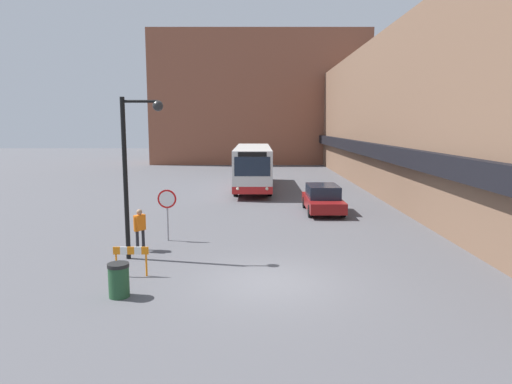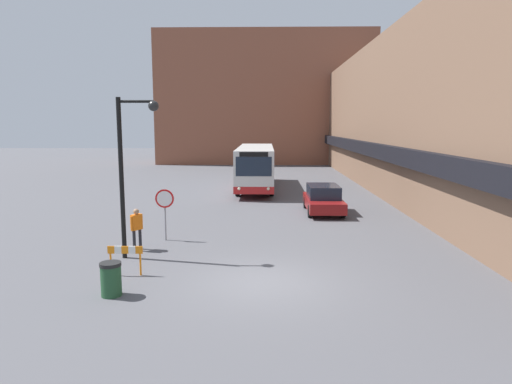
# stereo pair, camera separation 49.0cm
# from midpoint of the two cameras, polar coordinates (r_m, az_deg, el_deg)

# --- Properties ---
(ground_plane) EXTENTS (160.00, 160.00, 0.00)m
(ground_plane) POSITION_cam_midpoint_polar(r_m,az_deg,el_deg) (13.97, 1.85, -11.21)
(ground_plane) COLOR #515156
(building_row_right) EXTENTS (5.50, 60.00, 10.54)m
(building_row_right) POSITION_cam_midpoint_polar(r_m,az_deg,el_deg) (38.53, 16.66, 8.86)
(building_row_right) COLOR brown
(building_row_right) RESTS_ON ground_plane
(building_backdrop_far) EXTENTS (26.00, 8.00, 15.69)m
(building_backdrop_far) POSITION_cam_midpoint_polar(r_m,az_deg,el_deg) (57.78, 1.39, 11.50)
(building_backdrop_far) COLOR brown
(building_backdrop_far) RESTS_ON ground_plane
(city_bus) EXTENTS (2.54, 11.88, 3.10)m
(city_bus) POSITION_cam_midpoint_polar(r_m,az_deg,el_deg) (33.74, 0.39, 3.29)
(city_bus) COLOR silver
(city_bus) RESTS_ON ground_plane
(parked_car_front) EXTENTS (1.88, 4.36, 1.48)m
(parked_car_front) POSITION_cam_midpoint_polar(r_m,az_deg,el_deg) (24.84, 8.97, -0.86)
(parked_car_front) COLOR maroon
(parked_car_front) RESTS_ON ground_plane
(stop_sign) EXTENTS (0.76, 0.08, 2.11)m
(stop_sign) POSITION_cam_midpoint_polar(r_m,az_deg,el_deg) (18.82, -10.61, -1.44)
(stop_sign) COLOR gray
(stop_sign) RESTS_ON ground_plane
(street_lamp) EXTENTS (1.46, 0.36, 5.62)m
(street_lamp) POSITION_cam_midpoint_polar(r_m,az_deg,el_deg) (16.29, -14.70, 4.07)
(street_lamp) COLOR black
(street_lamp) RESTS_ON ground_plane
(pedestrian) EXTENTS (0.41, 0.46, 1.58)m
(pedestrian) POSITION_cam_midpoint_polar(r_m,az_deg,el_deg) (17.69, -13.93, -4.06)
(pedestrian) COLOR #232328
(pedestrian) RESTS_ON ground_plane
(trash_bin) EXTENTS (0.59, 0.59, 0.95)m
(trash_bin) POSITION_cam_midpoint_polar(r_m,az_deg,el_deg) (13.32, -16.66, -10.38)
(trash_bin) COLOR #234C2D
(trash_bin) RESTS_ON ground_plane
(construction_barricade) EXTENTS (1.10, 0.06, 0.94)m
(construction_barricade) POSITION_cam_midpoint_polar(r_m,az_deg,el_deg) (14.89, -15.12, -7.56)
(construction_barricade) COLOR orange
(construction_barricade) RESTS_ON ground_plane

